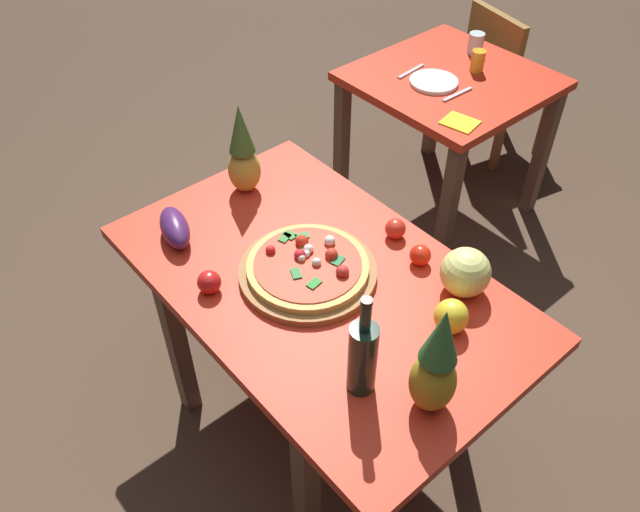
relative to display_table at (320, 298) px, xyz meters
The scene contains 21 objects.
ground_plane 0.66m from the display_table, ahead, with size 10.00×10.00×0.00m, color #4C3828.
display_table is the anchor object (origin of this frame).
background_table 1.44m from the display_table, 114.36° to the left, with size 0.81×0.81×0.75m.
dining_chair 2.08m from the display_table, 110.56° to the left, with size 0.48×0.48×0.85m.
pizza_board 0.11m from the display_table, 154.34° to the right, with size 0.43×0.43×0.03m, color #925F30.
pizza 0.14m from the display_table, 160.57° to the right, with size 0.38×0.38×0.06m.
wine_bottle 0.47m from the display_table, 25.38° to the right, with size 0.08×0.08×0.34m.
pineapple_left 0.59m from the display_table, ahead, with size 0.12×0.12×0.36m.
pineapple_right 0.58m from the display_table, 169.88° to the left, with size 0.12×0.12×0.34m.
melon 0.47m from the display_table, 42.94° to the left, with size 0.15×0.15×0.15m, color #D9DD76.
bell_pepper 0.44m from the display_table, 21.29° to the left, with size 0.10×0.10×0.11m, color yellow.
eggplant 0.53m from the display_table, 152.25° to the right, with size 0.20×0.09×0.09m, color #482156.
tomato_near_board 0.36m from the display_table, 121.81° to the right, with size 0.07×0.07×0.07m, color red.
tomato_beside_pepper 0.34m from the display_table, 87.60° to the left, with size 0.07×0.07×0.07m, color red.
tomato_by_bottle 0.35m from the display_table, 61.76° to the left, with size 0.07×0.07×0.07m, color red.
drinking_glass_juice 1.54m from the display_table, 111.19° to the left, with size 0.06×0.06×0.10m, color gold.
drinking_glass_water 1.72m from the display_table, 113.39° to the left, with size 0.07×0.07×0.10m, color silver.
dinner_plate 1.34m from the display_table, 116.82° to the left, with size 0.22×0.22×0.02m, color white.
fork_utensil 1.41m from the display_table, 121.91° to the left, with size 0.02×0.18×0.01m, color silver.
knife_utensil 1.29m from the display_table, 111.23° to the left, with size 0.02×0.18×0.01m, color silver.
napkin_folded 1.08m from the display_table, 106.64° to the left, with size 0.14×0.12×0.01m, color yellow.
Camera 1 is at (1.05, -0.90, 2.16)m, focal length 35.62 mm.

